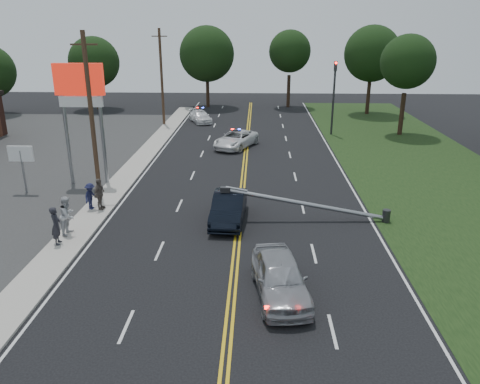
{
  "coord_description": "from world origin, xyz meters",
  "views": [
    {
      "loc": [
        0.93,
        -16.07,
        10.24
      ],
      "look_at": [
        0.04,
        7.83,
        1.7
      ],
      "focal_mm": 35.0,
      "sensor_mm": 36.0,
      "label": 1
    }
  ],
  "objects_px": {
    "small_sign": "(21,158)",
    "bystander_c": "(91,196)",
    "emergency_b": "(200,117)",
    "utility_pole_mid": "(91,115)",
    "pylon_sign": "(80,95)",
    "crashed_sedan": "(229,208)",
    "emergency_a": "(236,139)",
    "traffic_signal": "(334,92)",
    "bystander_d": "(99,194)",
    "bystander_a": "(56,226)",
    "bystander_b": "(68,215)",
    "fallen_streetlight": "(315,205)",
    "utility_pole_far": "(162,77)",
    "waiting_sedan": "(280,277)"
  },
  "relations": [
    {
      "from": "pylon_sign",
      "to": "bystander_a",
      "type": "relative_size",
      "value": 4.17
    },
    {
      "from": "small_sign",
      "to": "traffic_signal",
      "type": "bearing_deg",
      "value": 38.9
    },
    {
      "from": "pylon_sign",
      "to": "utility_pole_far",
      "type": "relative_size",
      "value": 0.8
    },
    {
      "from": "small_sign",
      "to": "bystander_c",
      "type": "relative_size",
      "value": 1.99
    },
    {
      "from": "waiting_sedan",
      "to": "bystander_b",
      "type": "distance_m",
      "value": 11.82
    },
    {
      "from": "fallen_streetlight",
      "to": "crashed_sedan",
      "type": "xyz_separation_m",
      "value": [
        -4.77,
        -0.21,
        -0.13
      ]
    },
    {
      "from": "small_sign",
      "to": "traffic_signal",
      "type": "distance_m",
      "value": 28.72
    },
    {
      "from": "fallen_streetlight",
      "to": "crashed_sedan",
      "type": "distance_m",
      "value": 4.77
    },
    {
      "from": "bystander_a",
      "to": "utility_pole_mid",
      "type": "bearing_deg",
      "value": -7.26
    },
    {
      "from": "bystander_d",
      "to": "bystander_b",
      "type": "bearing_deg",
      "value": 180.0
    },
    {
      "from": "fallen_streetlight",
      "to": "bystander_c",
      "type": "height_order",
      "value": "fallen_streetlight"
    },
    {
      "from": "utility_pole_mid",
      "to": "utility_pole_far",
      "type": "xyz_separation_m",
      "value": [
        0.0,
        22.0,
        0.0
      ]
    },
    {
      "from": "pylon_sign",
      "to": "bystander_b",
      "type": "relative_size",
      "value": 3.97
    },
    {
      "from": "utility_pole_far",
      "to": "emergency_b",
      "type": "xyz_separation_m",
      "value": [
        3.77,
        1.68,
        -4.45
      ]
    },
    {
      "from": "pylon_sign",
      "to": "emergency_b",
      "type": "xyz_separation_m",
      "value": [
        5.07,
        21.68,
        -5.36
      ]
    },
    {
      "from": "utility_pole_far",
      "to": "bystander_c",
      "type": "xyz_separation_m",
      "value": [
        0.51,
        -24.95,
        -4.19
      ]
    },
    {
      "from": "pylon_sign",
      "to": "bystander_d",
      "type": "relative_size",
      "value": 4.31
    },
    {
      "from": "small_sign",
      "to": "utility_pole_far",
      "type": "height_order",
      "value": "utility_pole_far"
    },
    {
      "from": "bystander_b",
      "to": "emergency_a",
      "type": "bearing_deg",
      "value": -16.52
    },
    {
      "from": "fallen_streetlight",
      "to": "crashed_sedan",
      "type": "relative_size",
      "value": 1.94
    },
    {
      "from": "waiting_sedan",
      "to": "bystander_d",
      "type": "height_order",
      "value": "bystander_d"
    },
    {
      "from": "emergency_a",
      "to": "emergency_b",
      "type": "bearing_deg",
      "value": 135.07
    },
    {
      "from": "pylon_sign",
      "to": "bystander_a",
      "type": "bearing_deg",
      "value": -79.81
    },
    {
      "from": "utility_pole_mid",
      "to": "bystander_b",
      "type": "bearing_deg",
      "value": -85.21
    },
    {
      "from": "utility_pole_far",
      "to": "crashed_sedan",
      "type": "bearing_deg",
      "value": -71.8
    },
    {
      "from": "waiting_sedan",
      "to": "bystander_c",
      "type": "height_order",
      "value": "bystander_c"
    },
    {
      "from": "fallen_streetlight",
      "to": "bystander_d",
      "type": "height_order",
      "value": "bystander_d"
    },
    {
      "from": "traffic_signal",
      "to": "crashed_sedan",
      "type": "bearing_deg",
      "value": -111.8
    },
    {
      "from": "emergency_b",
      "to": "bystander_c",
      "type": "height_order",
      "value": "bystander_c"
    },
    {
      "from": "waiting_sedan",
      "to": "bystander_c",
      "type": "distance_m",
      "value": 13.74
    },
    {
      "from": "pylon_sign",
      "to": "traffic_signal",
      "type": "bearing_deg",
      "value": 40.39
    },
    {
      "from": "traffic_signal",
      "to": "waiting_sedan",
      "type": "xyz_separation_m",
      "value": [
        -6.39,
        -29.68,
        -3.38
      ]
    },
    {
      "from": "fallen_streetlight",
      "to": "emergency_a",
      "type": "distance_m",
      "value": 17.2
    },
    {
      "from": "waiting_sedan",
      "to": "bystander_a",
      "type": "relative_size",
      "value": 2.52
    },
    {
      "from": "waiting_sedan",
      "to": "bystander_c",
      "type": "bearing_deg",
      "value": 132.52
    },
    {
      "from": "emergency_b",
      "to": "bystander_d",
      "type": "relative_size",
      "value": 2.37
    },
    {
      "from": "emergency_b",
      "to": "pylon_sign",
      "type": "bearing_deg",
      "value": -125.45
    },
    {
      "from": "emergency_b",
      "to": "utility_pole_mid",
      "type": "bearing_deg",
      "value": -121.34
    },
    {
      "from": "small_sign",
      "to": "waiting_sedan",
      "type": "bearing_deg",
      "value": -36.29
    },
    {
      "from": "emergency_b",
      "to": "small_sign",
      "type": "bearing_deg",
      "value": -132.19
    },
    {
      "from": "crashed_sedan",
      "to": "emergency_a",
      "type": "bearing_deg",
      "value": 93.94
    },
    {
      "from": "traffic_signal",
      "to": "bystander_d",
      "type": "height_order",
      "value": "traffic_signal"
    },
    {
      "from": "bystander_b",
      "to": "bystander_c",
      "type": "xyz_separation_m",
      "value": [
        -0.03,
        3.46,
        -0.23
      ]
    },
    {
      "from": "small_sign",
      "to": "utility_pole_far",
      "type": "distance_m",
      "value": 22.68
    },
    {
      "from": "fallen_streetlight",
      "to": "emergency_b",
      "type": "distance_m",
      "value": 29.31
    },
    {
      "from": "small_sign",
      "to": "bystander_d",
      "type": "height_order",
      "value": "small_sign"
    },
    {
      "from": "emergency_a",
      "to": "fallen_streetlight",
      "type": "bearing_deg",
      "value": -49.34
    },
    {
      "from": "pylon_sign",
      "to": "small_sign",
      "type": "relative_size",
      "value": 2.58
    },
    {
      "from": "utility_pole_far",
      "to": "emergency_b",
      "type": "distance_m",
      "value": 6.07
    },
    {
      "from": "crashed_sedan",
      "to": "bystander_a",
      "type": "xyz_separation_m",
      "value": [
        -8.19,
        -3.4,
        0.29
      ]
    }
  ]
}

